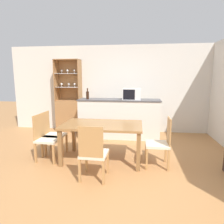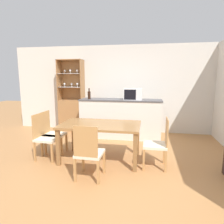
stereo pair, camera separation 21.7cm
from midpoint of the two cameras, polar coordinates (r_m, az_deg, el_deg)
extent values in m
plane|color=#B27A47|center=(3.77, -3.03, -15.69)|extent=(18.00, 18.00, 0.00)
cube|color=silver|center=(6.02, 1.46, 6.56)|extent=(6.80, 0.06, 2.55)
cube|color=silver|center=(5.42, 0.88, -2.01)|extent=(2.15, 0.55, 1.02)
cube|color=#4C4C51|center=(5.33, 0.90, 3.50)|extent=(2.18, 0.58, 0.03)
cube|color=#A37042|center=(6.26, -13.05, -0.99)|extent=(0.74, 0.38, 0.94)
cube|color=#A37042|center=(6.32, -12.85, 8.89)|extent=(0.74, 0.02, 1.20)
cube|color=#A37042|center=(6.29, -16.57, 8.72)|extent=(0.02, 0.38, 1.20)
cube|color=#A37042|center=(6.03, -10.18, 8.94)|extent=(0.02, 0.38, 1.20)
cube|color=#A37042|center=(6.17, -13.67, 14.32)|extent=(0.74, 0.38, 0.02)
cube|color=white|center=(6.16, -13.37, 6.95)|extent=(0.70, 0.34, 0.01)
cube|color=white|center=(6.15, -13.52, 10.62)|extent=(0.70, 0.34, 0.01)
cylinder|color=white|center=(6.21, -15.18, 6.97)|extent=(0.04, 0.04, 0.01)
cylinder|color=white|center=(6.21, -15.19, 7.25)|extent=(0.01, 0.01, 0.06)
sphere|color=white|center=(6.21, -15.21, 7.72)|extent=(0.06, 0.06, 0.06)
cylinder|color=white|center=(6.26, -15.13, 10.61)|extent=(0.04, 0.04, 0.01)
cylinder|color=white|center=(6.26, -15.15, 10.89)|extent=(0.01, 0.01, 0.06)
sphere|color=white|center=(6.26, -15.17, 11.36)|extent=(0.06, 0.06, 0.06)
cylinder|color=white|center=(6.20, -13.21, 7.05)|extent=(0.04, 0.04, 0.01)
cylinder|color=white|center=(6.20, -13.22, 7.33)|extent=(0.01, 0.01, 0.06)
sphere|color=white|center=(6.20, -13.24, 7.80)|extent=(0.06, 0.06, 0.06)
cylinder|color=white|center=(6.13, -13.62, 10.70)|extent=(0.04, 0.04, 0.01)
cylinder|color=white|center=(6.13, -13.63, 10.98)|extent=(0.01, 0.01, 0.06)
sphere|color=white|center=(6.13, -13.65, 11.46)|extent=(0.06, 0.06, 0.06)
cylinder|color=white|center=(6.09, -11.61, 7.05)|extent=(0.04, 0.04, 0.01)
cylinder|color=white|center=(6.09, -11.62, 7.34)|extent=(0.01, 0.01, 0.06)
sphere|color=white|center=(6.08, -11.64, 7.83)|extent=(0.06, 0.06, 0.06)
cylinder|color=white|center=(6.10, -11.68, 10.77)|extent=(0.04, 0.04, 0.01)
cylinder|color=white|center=(6.10, -11.69, 11.06)|extent=(0.01, 0.01, 0.06)
sphere|color=white|center=(6.10, -11.71, 11.54)|extent=(0.06, 0.06, 0.06)
cube|color=olive|center=(3.89, -4.43, -3.72)|extent=(1.54, 0.91, 0.04)
cube|color=olive|center=(3.85, -16.15, -9.97)|extent=(0.07, 0.07, 0.69)
cube|color=olive|center=(3.55, 5.80, -11.36)|extent=(0.07, 0.07, 0.69)
cube|color=olive|center=(4.55, -12.17, -6.70)|extent=(0.07, 0.07, 0.69)
cube|color=olive|center=(4.29, 6.13, -7.53)|extent=(0.07, 0.07, 0.69)
cube|color=beige|center=(3.30, -7.04, -11.77)|extent=(0.43, 0.43, 0.05)
cube|color=#B7844C|center=(3.03, -8.19, -8.54)|extent=(0.38, 0.03, 0.48)
cube|color=#B7844C|center=(3.60, -9.08, -13.67)|extent=(0.04, 0.04, 0.39)
cube|color=#B7844C|center=(3.51, -3.04, -14.21)|extent=(0.04, 0.04, 0.39)
cube|color=#B7844C|center=(3.28, -11.19, -16.21)|extent=(0.04, 0.04, 0.39)
cube|color=#B7844C|center=(3.18, -4.52, -16.93)|extent=(0.04, 0.04, 0.39)
cube|color=beige|center=(4.42, -17.48, -6.49)|extent=(0.43, 0.43, 0.05)
cube|color=#B7844C|center=(4.45, -19.96, -3.05)|extent=(0.03, 0.38, 0.48)
cube|color=#B7844C|center=(4.57, -14.15, -8.65)|extent=(0.04, 0.04, 0.39)
cube|color=#B7844C|center=(4.25, -16.14, -10.20)|extent=(0.04, 0.04, 0.39)
cube|color=#B7844C|center=(4.73, -18.40, -8.24)|extent=(0.04, 0.04, 0.39)
cube|color=#B7844C|center=(4.42, -20.64, -9.68)|extent=(0.04, 0.04, 0.39)
cube|color=beige|center=(3.77, 11.14, -9.07)|extent=(0.42, 0.42, 0.05)
cube|color=#B7844C|center=(3.72, 14.36, -5.28)|extent=(0.02, 0.38, 0.48)
cube|color=#B7844C|center=(3.67, 8.19, -13.21)|extent=(0.04, 0.04, 0.39)
cube|color=#B7844C|center=(4.02, 8.15, -11.10)|extent=(0.04, 0.04, 0.39)
cube|color=#B7844C|center=(3.69, 14.20, -13.25)|extent=(0.04, 0.04, 0.39)
cube|color=#B7844C|center=(4.04, 13.59, -11.16)|extent=(0.04, 0.04, 0.39)
cube|color=beige|center=(4.19, -19.06, -7.50)|extent=(0.44, 0.44, 0.05)
cube|color=#B7844C|center=(4.22, -21.61, -3.84)|extent=(0.04, 0.38, 0.48)
cube|color=#B7844C|center=(4.33, -15.44, -9.80)|extent=(0.04, 0.04, 0.39)
cube|color=#B7844C|center=(4.02, -17.87, -11.50)|extent=(0.04, 0.04, 0.39)
cube|color=#B7844C|center=(4.50, -19.79, -9.25)|extent=(0.04, 0.04, 0.39)
cube|color=#B7844C|center=(4.21, -22.45, -10.80)|extent=(0.04, 0.04, 0.39)
cube|color=silver|center=(5.26, 4.48, 5.15)|extent=(0.47, 0.34, 0.29)
cube|color=black|center=(5.09, 3.65, 5.00)|extent=(0.30, 0.01, 0.25)
cylinder|color=black|center=(5.44, -8.14, 4.75)|extent=(0.08, 0.08, 0.20)
cylinder|color=black|center=(5.43, -8.18, 6.27)|extent=(0.03, 0.03, 0.09)
camera|label=1|loc=(0.11, -91.35, -0.24)|focal=32.00mm
camera|label=2|loc=(0.11, 88.65, 0.24)|focal=32.00mm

